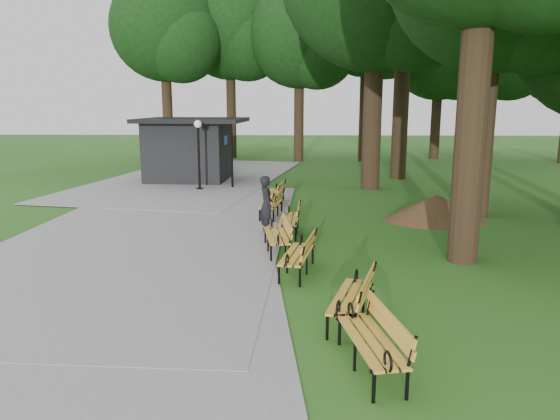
{
  "coord_description": "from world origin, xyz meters",
  "views": [
    {
      "loc": [
        0.34,
        -11.83,
        3.71
      ],
      "look_at": [
        -0.08,
        0.93,
        1.1
      ],
      "focal_mm": 33.71,
      "sensor_mm": 36.0,
      "label": 1
    }
  ],
  "objects_px": {
    "bench_6": "(275,193)",
    "bench_3": "(277,236)",
    "bench_1": "(351,298)",
    "person": "(266,205)",
    "bench_4": "(289,219)",
    "bench_5": "(271,204)",
    "lamp_post": "(198,140)",
    "bench_2": "(297,255)",
    "bench_0": "(370,341)",
    "kiosk": "(188,150)",
    "dirt_mound": "(436,207)"
  },
  "relations": [
    {
      "from": "bench_6",
      "to": "bench_3",
      "type": "bearing_deg",
      "value": 9.59
    },
    {
      "from": "bench_6",
      "to": "bench_1",
      "type": "bearing_deg",
      "value": 16.1
    },
    {
      "from": "person",
      "to": "bench_4",
      "type": "xyz_separation_m",
      "value": [
        0.65,
        -0.02,
        -0.41
      ]
    },
    {
      "from": "person",
      "to": "bench_5",
      "type": "xyz_separation_m",
      "value": [
        0.02,
        2.26,
        -0.41
      ]
    },
    {
      "from": "lamp_post",
      "to": "bench_3",
      "type": "height_order",
      "value": "lamp_post"
    },
    {
      "from": "lamp_post",
      "to": "bench_3",
      "type": "bearing_deg",
      "value": -68.75
    },
    {
      "from": "lamp_post",
      "to": "bench_2",
      "type": "height_order",
      "value": "lamp_post"
    },
    {
      "from": "bench_0",
      "to": "bench_3",
      "type": "xyz_separation_m",
      "value": [
        -1.55,
        5.88,
        0.0
      ]
    },
    {
      "from": "bench_0",
      "to": "bench_1",
      "type": "bearing_deg",
      "value": 173.22
    },
    {
      "from": "lamp_post",
      "to": "bench_5",
      "type": "bearing_deg",
      "value": -57.97
    },
    {
      "from": "bench_1",
      "to": "bench_5",
      "type": "bearing_deg",
      "value": -152.02
    },
    {
      "from": "kiosk",
      "to": "person",
      "type": "bearing_deg",
      "value": -64.07
    },
    {
      "from": "bench_1",
      "to": "bench_2",
      "type": "height_order",
      "value": "same"
    },
    {
      "from": "lamp_post",
      "to": "bench_0",
      "type": "relative_size",
      "value": 1.58
    },
    {
      "from": "person",
      "to": "dirt_mound",
      "type": "distance_m",
      "value": 5.67
    },
    {
      "from": "lamp_post",
      "to": "bench_6",
      "type": "distance_m",
      "value": 4.98
    },
    {
      "from": "bench_6",
      "to": "bench_2",
      "type": "bearing_deg",
      "value": 12.6
    },
    {
      "from": "dirt_mound",
      "to": "bench_4",
      "type": "bearing_deg",
      "value": -157.14
    },
    {
      "from": "kiosk",
      "to": "bench_6",
      "type": "relative_size",
      "value": 2.52
    },
    {
      "from": "bench_2",
      "to": "bench_3",
      "type": "height_order",
      "value": "same"
    },
    {
      "from": "bench_2",
      "to": "dirt_mound",
      "type": "bearing_deg",
      "value": 152.02
    },
    {
      "from": "person",
      "to": "bench_4",
      "type": "relative_size",
      "value": 0.89
    },
    {
      "from": "bench_0",
      "to": "bench_2",
      "type": "distance_m",
      "value": 4.34
    },
    {
      "from": "dirt_mound",
      "to": "person",
      "type": "bearing_deg",
      "value": -159.91
    },
    {
      "from": "bench_3",
      "to": "bench_6",
      "type": "bearing_deg",
      "value": 174.83
    },
    {
      "from": "kiosk",
      "to": "bench_5",
      "type": "height_order",
      "value": "kiosk"
    },
    {
      "from": "person",
      "to": "bench_2",
      "type": "bearing_deg",
      "value": 177.63
    },
    {
      "from": "bench_6",
      "to": "bench_4",
      "type": "bearing_deg",
      "value": 14.44
    },
    {
      "from": "kiosk",
      "to": "bench_3",
      "type": "xyz_separation_m",
      "value": [
        4.74,
        -12.34,
        -1.06
      ]
    },
    {
      "from": "lamp_post",
      "to": "bench_5",
      "type": "distance_m",
      "value": 6.57
    },
    {
      "from": "dirt_mound",
      "to": "bench_5",
      "type": "distance_m",
      "value": 5.3
    },
    {
      "from": "kiosk",
      "to": "bench_1",
      "type": "bearing_deg",
      "value": -66.38
    },
    {
      "from": "person",
      "to": "bench_5",
      "type": "relative_size",
      "value": 0.89
    },
    {
      "from": "dirt_mound",
      "to": "bench_4",
      "type": "xyz_separation_m",
      "value": [
        -4.66,
        -1.97,
        0.01
      ]
    },
    {
      "from": "person",
      "to": "bench_3",
      "type": "height_order",
      "value": "person"
    },
    {
      "from": "bench_2",
      "to": "person",
      "type": "bearing_deg",
      "value": -155.44
    },
    {
      "from": "kiosk",
      "to": "lamp_post",
      "type": "distance_m",
      "value": 3.05
    },
    {
      "from": "bench_0",
      "to": "bench_6",
      "type": "xyz_separation_m",
      "value": [
        -1.88,
        12.21,
        0.0
      ]
    },
    {
      "from": "bench_3",
      "to": "kiosk",
      "type": "bearing_deg",
      "value": -167.14
    },
    {
      "from": "bench_1",
      "to": "bench_5",
      "type": "height_order",
      "value": "same"
    },
    {
      "from": "bench_3",
      "to": "bench_4",
      "type": "height_order",
      "value": "same"
    },
    {
      "from": "dirt_mound",
      "to": "bench_2",
      "type": "height_order",
      "value": "bench_2"
    },
    {
      "from": "bench_1",
      "to": "bench_4",
      "type": "distance_m",
      "value": 6.22
    },
    {
      "from": "kiosk",
      "to": "bench_6",
      "type": "xyz_separation_m",
      "value": [
        4.41,
        -6.01,
        -1.06
      ]
    },
    {
      "from": "bench_1",
      "to": "kiosk",
      "type": "bearing_deg",
      "value": -143.57
    },
    {
      "from": "bench_4",
      "to": "bench_0",
      "type": "bearing_deg",
      "value": 11.29
    },
    {
      "from": "person",
      "to": "bench_6",
      "type": "height_order",
      "value": "person"
    },
    {
      "from": "lamp_post",
      "to": "bench_4",
      "type": "relative_size",
      "value": 1.58
    },
    {
      "from": "bench_1",
      "to": "bench_0",
      "type": "bearing_deg",
      "value": 19.9
    },
    {
      "from": "kiosk",
      "to": "bench_5",
      "type": "relative_size",
      "value": 2.52
    }
  ]
}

